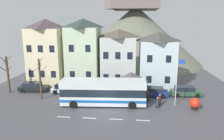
% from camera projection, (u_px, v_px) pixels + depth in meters
% --- Properties ---
extents(ground_plane, '(40.00, 60.00, 0.07)m').
position_uv_depth(ground_plane, '(105.00, 112.00, 24.99)').
color(ground_plane, '#4C4B50').
extents(townhouse_00, '(5.73, 5.22, 11.21)m').
position_uv_depth(townhouse_00, '(47.00, 52.00, 36.08)').
color(townhouse_00, beige).
rests_on(townhouse_00, ground_plane).
extents(townhouse_01, '(5.36, 6.00, 11.27)m').
position_uv_depth(townhouse_01, '(84.00, 52.00, 35.85)').
color(townhouse_01, beige).
rests_on(townhouse_01, ground_plane).
extents(townhouse_02, '(5.67, 5.61, 9.56)m').
position_uv_depth(townhouse_02, '(119.00, 58.00, 35.28)').
color(townhouse_02, silver).
rests_on(townhouse_02, ground_plane).
extents(townhouse_03, '(5.71, 5.20, 9.10)m').
position_uv_depth(townhouse_03, '(157.00, 60.00, 34.54)').
color(townhouse_03, silver).
rests_on(townhouse_03, ground_plane).
extents(hilltop_castle, '(35.18, 35.18, 23.59)m').
position_uv_depth(hilltop_castle, '(135.00, 32.00, 56.01)').
color(hilltop_castle, slate).
rests_on(hilltop_castle, ground_plane).
extents(transit_bus, '(11.03, 3.19, 3.39)m').
position_uv_depth(transit_bus, '(103.00, 92.00, 26.89)').
color(transit_bus, silver).
rests_on(transit_bus, ground_plane).
extents(bus_shelter, '(3.60, 3.60, 3.62)m').
position_uv_depth(bus_shelter, '(131.00, 76.00, 29.92)').
color(bus_shelter, '#473D33').
rests_on(bus_shelter, ground_plane).
extents(parked_car_00, '(3.96, 2.07, 1.38)m').
position_uv_depth(parked_car_00, '(64.00, 88.00, 31.92)').
color(parked_car_00, silver).
rests_on(parked_car_00, ground_plane).
extents(parked_car_01, '(4.45, 2.06, 1.44)m').
position_uv_depth(parked_car_01, '(185.00, 91.00, 30.54)').
color(parked_car_01, '#2C5236').
rests_on(parked_car_01, ground_plane).
extents(parked_car_02, '(4.53, 2.07, 1.43)m').
position_uv_depth(parked_car_02, '(33.00, 87.00, 32.64)').
color(parked_car_02, black).
rests_on(parked_car_02, ground_plane).
extents(parked_car_03, '(4.68, 2.24, 1.31)m').
position_uv_depth(parked_car_03, '(153.00, 92.00, 30.54)').
color(parked_car_03, navy).
rests_on(parked_car_03, ground_plane).
extents(pedestrian_00, '(0.30, 0.29, 1.67)m').
position_uv_depth(pedestrian_00, '(136.00, 93.00, 28.87)').
color(pedestrian_00, black).
rests_on(pedestrian_00, ground_plane).
extents(pedestrian_01, '(0.33, 0.33, 1.51)m').
position_uv_depth(pedestrian_01, '(148.00, 95.00, 28.23)').
color(pedestrian_01, black).
rests_on(pedestrian_01, ground_plane).
extents(pedestrian_02, '(0.31, 0.31, 1.49)m').
position_uv_depth(pedestrian_02, '(160.00, 100.00, 26.94)').
color(pedestrian_02, '#38332D').
rests_on(pedestrian_02, ground_plane).
extents(pedestrian_03, '(0.39, 0.29, 1.49)m').
position_uv_depth(pedestrian_03, '(157.00, 102.00, 26.07)').
color(pedestrian_03, '#2D2D38').
rests_on(pedestrian_03, ground_plane).
extents(public_bench, '(1.50, 0.48, 0.87)m').
position_uv_depth(public_bench, '(118.00, 89.00, 32.24)').
color(public_bench, '#33473D').
rests_on(public_bench, ground_plane).
extents(flagpole, '(0.95, 0.10, 6.16)m').
position_uv_depth(flagpole, '(177.00, 79.00, 26.30)').
color(flagpole, silver).
rests_on(flagpole, ground_plane).
extents(harbour_buoy, '(1.28, 1.28, 1.53)m').
position_uv_depth(harbour_buoy, '(195.00, 103.00, 25.55)').
color(harbour_buoy, black).
rests_on(harbour_buoy, ground_plane).
extents(bare_tree_00, '(1.82, 1.19, 5.84)m').
position_uv_depth(bare_tree_00, '(8.00, 74.00, 31.55)').
color(bare_tree_00, brown).
rests_on(bare_tree_00, ground_plane).
extents(bare_tree_01, '(1.26, 1.71, 5.86)m').
position_uv_depth(bare_tree_01, '(40.00, 78.00, 28.75)').
color(bare_tree_01, brown).
rests_on(bare_tree_01, ground_plane).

